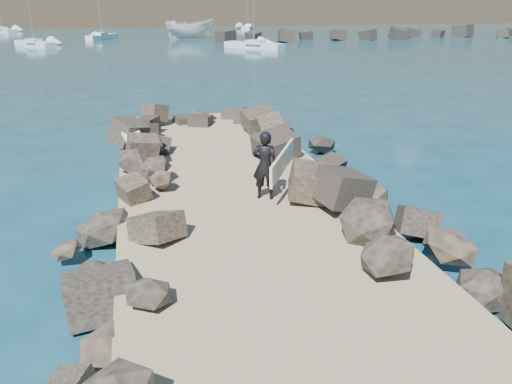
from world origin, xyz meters
TOP-DOWN VIEW (x-y plane):
  - ground at (0.00, 0.00)m, footprint 800.00×800.00m
  - jetty at (0.00, -2.00)m, footprint 6.00×26.00m
  - riprap_left at (-2.90, -1.50)m, footprint 2.60×22.00m
  - riprap_right at (2.90, -1.50)m, footprint 2.60×22.00m
  - breakwater_secondary at (35.00, 55.00)m, footprint 52.00×4.00m
  - surfboard_resting at (-2.52, 5.38)m, footprint 1.10×2.44m
  - boat_imported at (5.70, 61.64)m, footprint 7.23×4.18m
  - surfer_with_board at (0.72, 0.78)m, footprint 1.42×1.91m
  - sailboat_c at (11.06, 45.83)m, footprint 6.05×6.41m
  - sailboat_a at (-13.19, 53.46)m, footprint 5.19×5.89m
  - sailboat_b at (-6.14, 63.28)m, footprint 4.18×5.37m
  - sailboat_d at (18.21, 80.60)m, footprint 3.65×6.61m
  - sailboat_e at (-22.46, 81.26)m, footprint 5.22×6.38m
  - sailboat_f at (36.05, 97.49)m, footprint 2.71×5.50m

SIDE VIEW (x-z plane):
  - ground at x=0.00m, z-range 0.00..0.00m
  - jetty at x=0.00m, z-range 0.00..0.60m
  - sailboat_c at x=11.06m, z-range -4.00..4.70m
  - sailboat_e at x=-22.46m, z-range -3.77..4.47m
  - sailboat_d at x=18.21m, z-range -3.62..4.31m
  - sailboat_a at x=-13.19m, z-range -3.58..4.27m
  - sailboat_b at x=-6.14m, z-range -3.13..3.83m
  - sailboat_f at x=36.05m, z-range -2.99..3.69m
  - riprap_left at x=-2.90m, z-range 0.00..1.00m
  - riprap_right at x=2.90m, z-range 0.00..1.00m
  - breakwater_secondary at x=35.00m, z-range 0.00..1.20m
  - surfboard_resting at x=-2.52m, z-range 1.00..1.08m
  - boat_imported at x=5.70m, z-range 0.00..2.63m
  - surfer_with_board at x=0.72m, z-range 0.61..2.37m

